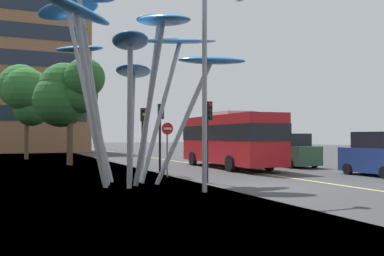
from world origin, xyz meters
TOP-DOWN VIEW (x-y plane):
  - ground at (-0.64, 0.00)m, footprint 120.00×240.00m
  - red_bus at (3.20, 9.76)m, footprint 3.06×10.16m
  - leaf_sculpture at (-5.25, 3.21)m, footprint 9.03×9.80m
  - traffic_light_kerb_near at (-1.94, 2.12)m, footprint 0.28×0.42m
  - traffic_light_kerb_far at (-2.35, 7.18)m, footprint 0.28×0.42m
  - traffic_light_island_mid at (-2.43, 10.14)m, footprint 0.28×0.42m
  - car_parked_near at (7.57, 1.76)m, footprint 2.01×3.96m
  - car_parked_mid at (7.44, 9.18)m, footprint 2.07×4.46m
  - street_lamp at (-2.94, -0.54)m, footprint 1.79×0.44m
  - tree_pavement_near at (-5.90, 16.97)m, footprint 4.71×5.08m
  - tree_pavement_far at (-8.27, 26.22)m, footprint 4.47×4.60m
  - no_entry_sign at (-2.54, 5.60)m, footprint 0.60×0.12m
  - backdrop_building at (-10.29, 45.32)m, footprint 20.66×10.68m

SIDE VIEW (x-z plane):
  - ground at x=-0.64m, z-range -0.10..0.00m
  - car_parked_mid at x=7.44m, z-range -0.08..2.13m
  - car_parked_near at x=7.57m, z-range -0.08..2.18m
  - no_entry_sign at x=-2.54m, z-range 0.44..3.16m
  - red_bus at x=3.20m, z-range 0.17..3.74m
  - traffic_light_kerb_near at x=-1.94m, z-range 0.80..4.34m
  - traffic_light_island_mid at x=-2.43m, z-range 0.83..4.54m
  - traffic_light_kerb_far at x=-2.35m, z-range 0.84..4.60m
  - street_lamp at x=-2.94m, z-range 1.06..8.68m
  - tree_pavement_near at x=-5.90m, z-range 1.41..8.85m
  - leaf_sculpture at x=-5.25m, z-range 1.77..10.11m
  - tree_pavement_far at x=-8.27m, z-range 1.76..10.14m
  - backdrop_building at x=-10.29m, z-range 0.00..19.58m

